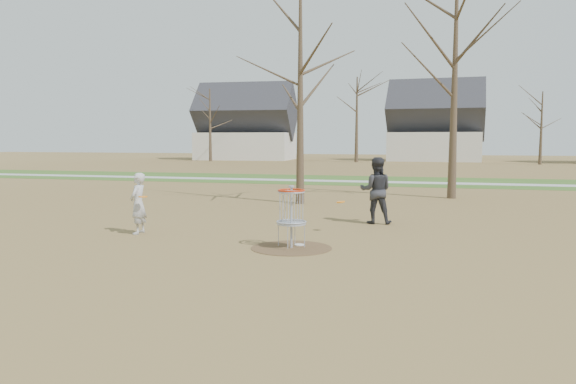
{
  "coord_description": "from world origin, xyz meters",
  "views": [
    {
      "loc": [
        3.24,
        -11.79,
        2.39
      ],
      "look_at": [
        -0.5,
        1.5,
        1.1
      ],
      "focal_mm": 35.0,
      "sensor_mm": 36.0,
      "label": 1
    }
  ],
  "objects_px": {
    "player_standing": "(138,203)",
    "player_throwing": "(376,190)",
    "disc_grounded": "(299,245)",
    "disc_golf_basket": "(291,207)"
  },
  "relations": [
    {
      "from": "player_standing",
      "to": "disc_golf_basket",
      "type": "bearing_deg",
      "value": 74.65
    },
    {
      "from": "player_throwing",
      "to": "player_standing",
      "type": "bearing_deg",
      "value": 24.99
    },
    {
      "from": "player_standing",
      "to": "disc_golf_basket",
      "type": "relative_size",
      "value": 1.15
    },
    {
      "from": "disc_golf_basket",
      "to": "player_standing",
      "type": "bearing_deg",
      "value": 169.61
    },
    {
      "from": "disc_grounded",
      "to": "disc_golf_basket",
      "type": "distance_m",
      "value": 0.96
    },
    {
      "from": "player_standing",
      "to": "player_throwing",
      "type": "xyz_separation_m",
      "value": [
        5.6,
        3.42,
        0.17
      ]
    },
    {
      "from": "player_throwing",
      "to": "disc_grounded",
      "type": "bearing_deg",
      "value": 65.61
    },
    {
      "from": "player_throwing",
      "to": "disc_golf_basket",
      "type": "relative_size",
      "value": 1.41
    },
    {
      "from": "player_throwing",
      "to": "disc_grounded",
      "type": "xyz_separation_m",
      "value": [
        -1.25,
        -3.87,
        -0.93
      ]
    },
    {
      "from": "player_standing",
      "to": "disc_grounded",
      "type": "height_order",
      "value": "player_standing"
    }
  ]
}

